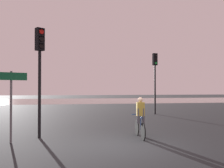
# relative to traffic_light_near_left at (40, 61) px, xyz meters

# --- Properties ---
(ground_plane) EXTENTS (120.00, 120.00, 0.00)m
(ground_plane) POSITION_rel_traffic_light_near_left_xyz_m (2.92, -1.87, -3.05)
(ground_plane) COLOR black
(water_strip) EXTENTS (80.00, 16.00, 0.01)m
(water_strip) POSITION_rel_traffic_light_near_left_xyz_m (2.92, 28.38, -3.05)
(water_strip) COLOR gray
(water_strip) RESTS_ON ground
(traffic_light_near_left) EXTENTS (0.40, 0.42, 4.38)m
(traffic_light_near_left) POSITION_rel_traffic_light_near_left_xyz_m (0.00, 0.00, 0.00)
(traffic_light_near_left) COLOR black
(traffic_light_near_left) RESTS_ON ground
(traffic_light_far_right) EXTENTS (0.37, 0.39, 4.60)m
(traffic_light_far_right) POSITION_rel_traffic_light_near_left_xyz_m (7.47, 7.84, 0.14)
(traffic_light_far_right) COLOR black
(traffic_light_far_right) RESTS_ON ground
(direction_sign_post) EXTENTS (1.00, 0.51, 2.60)m
(direction_sign_post) POSITION_rel_traffic_light_near_left_xyz_m (-0.90, -0.77, -1.35)
(direction_sign_post) COLOR slate
(direction_sign_post) RESTS_ON ground
(cyclist) EXTENTS (0.46, 1.71, 1.62)m
(cyclist) POSITION_rel_traffic_light_near_left_xyz_m (3.96, -0.62, -2.23)
(cyclist) COLOR black
(cyclist) RESTS_ON ground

